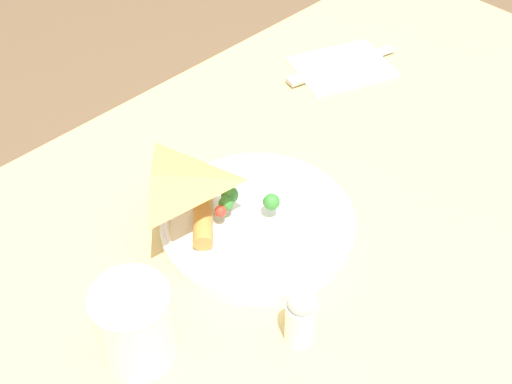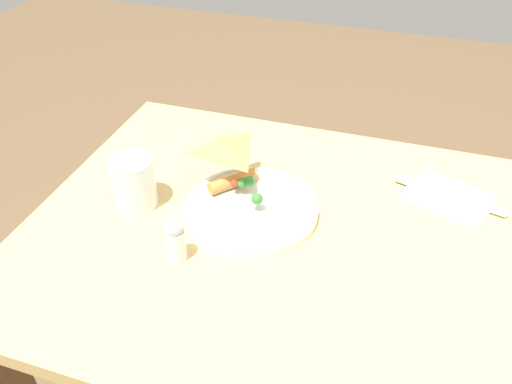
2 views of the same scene
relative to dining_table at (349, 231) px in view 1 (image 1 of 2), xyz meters
The scene contains 6 objects.
dining_table is the anchor object (origin of this frame).
plate_pizza 0.21m from the dining_table, 168.55° to the left, with size 0.24×0.24×0.05m.
milk_glass 0.40m from the dining_table, behind, with size 0.08×0.08×0.10m.
napkin_folded 0.28m from the dining_table, 44.99° to the left, with size 0.18×0.16×0.00m.
butter_knife 0.28m from the dining_table, 47.11° to the left, with size 0.21×0.07×0.01m.
salt_shaker 0.31m from the dining_table, 154.24° to the right, with size 0.03×0.03×0.08m.
Camera 1 is at (-0.53, -0.35, 1.30)m, focal length 45.00 mm.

